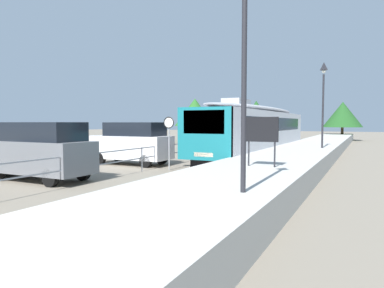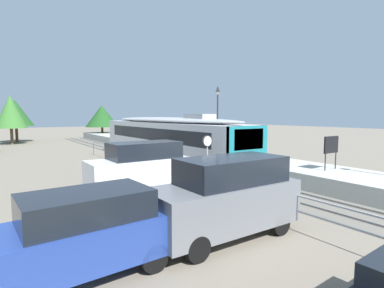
% 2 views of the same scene
% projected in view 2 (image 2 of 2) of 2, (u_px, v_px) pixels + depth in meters
% --- Properties ---
extents(ground_plane, '(160.00, 160.00, 0.00)m').
position_uv_depth(ground_plane, '(128.00, 166.00, 22.76)').
color(ground_plane, slate).
extents(track_rails, '(3.20, 60.00, 0.14)m').
position_uv_depth(track_rails, '(163.00, 162.00, 24.42)').
color(track_rails, '#6B665B').
rests_on(track_rails, ground).
extents(commuter_train, '(2.82, 18.46, 3.74)m').
position_uv_depth(commuter_train, '(166.00, 136.00, 23.78)').
color(commuter_train, silver).
rests_on(commuter_train, track_rails).
extents(station_platform, '(3.90, 60.00, 0.90)m').
position_uv_depth(station_platform, '(196.00, 154.00, 26.18)').
color(station_platform, '#B7B5AD').
rests_on(station_platform, ground).
extents(platform_lamp_mid_platform, '(0.34, 0.34, 5.35)m').
position_uv_depth(platform_lamp_mid_platform, '(218.00, 105.00, 25.25)').
color(platform_lamp_mid_platform, '#232328').
rests_on(platform_lamp_mid_platform, station_platform).
extents(platform_notice_board, '(1.20, 0.08, 1.80)m').
position_uv_depth(platform_notice_board, '(331.00, 146.00, 16.08)').
color(platform_notice_board, '#232328').
rests_on(platform_notice_board, station_platform).
extents(speed_limit_sign, '(0.61, 0.10, 2.81)m').
position_uv_depth(speed_limit_sign, '(207.00, 148.00, 15.52)').
color(speed_limit_sign, '#9EA0A5').
rests_on(speed_limit_sign, ground).
extents(carpark_fence, '(0.06, 36.06, 1.25)m').
position_uv_depth(carpark_fence, '(203.00, 177.00, 14.24)').
color(carpark_fence, '#9EA0A5').
rests_on(carpark_fence, ground).
extents(parked_van_grey, '(4.90, 1.96, 2.51)m').
position_uv_depth(parked_van_grey, '(226.00, 196.00, 9.43)').
color(parked_van_grey, slate).
rests_on(parked_van_grey, ground).
extents(parked_suv_blue, '(4.69, 2.13, 2.04)m').
position_uv_depth(parked_suv_blue, '(81.00, 233.00, 7.10)').
color(parked_suv_blue, navy).
rests_on(parked_suv_blue, ground).
extents(parked_van_white, '(4.92, 2.01, 2.51)m').
position_uv_depth(parked_van_white, '(141.00, 167.00, 14.73)').
color(parked_van_white, white).
rests_on(parked_van_white, ground).
extents(tree_behind_carpark, '(3.78, 3.78, 6.37)m').
position_uv_depth(tree_behind_carpark, '(10.00, 112.00, 38.73)').
color(tree_behind_carpark, brown).
rests_on(tree_behind_carpark, ground).
extents(tree_behind_station_far, '(4.60, 4.60, 5.86)m').
position_uv_depth(tree_behind_station_far, '(16.00, 113.00, 42.17)').
color(tree_behind_station_far, brown).
rests_on(tree_behind_station_far, ground).
extents(tree_distant_centre, '(5.28, 5.28, 5.39)m').
position_uv_depth(tree_distant_centre, '(102.00, 116.00, 49.34)').
color(tree_distant_centre, brown).
rests_on(tree_distant_centre, ground).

